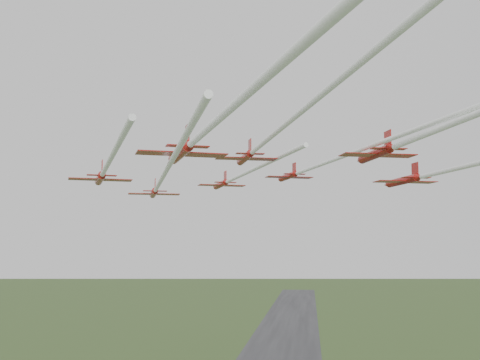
# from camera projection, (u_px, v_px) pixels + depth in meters

# --- Properties ---
(runway) EXTENTS (38.00, 900.00, 0.04)m
(runway) POSITION_uv_depth(u_px,v_px,m) (281.00, 353.00, 283.14)
(runway) COLOR #2E2E30
(runway) RESTS_ON ground
(jet_lead) EXTENTS (21.01, 48.45, 2.65)m
(jet_lead) POSITION_uv_depth(u_px,v_px,m) (236.00, 178.00, 103.07)
(jet_lead) COLOR #9E1612
(jet_row2_left) EXTENTS (23.44, 66.05, 2.45)m
(jet_row2_left) POSITION_uv_depth(u_px,v_px,m) (161.00, 179.00, 77.57)
(jet_row2_left) COLOR #9E1612
(jet_row2_right) EXTENTS (24.12, 58.97, 2.36)m
(jet_row2_right) POSITION_uv_depth(u_px,v_px,m) (327.00, 162.00, 84.77)
(jet_row2_right) COLOR #9E1612
(jet_row3_left) EXTENTS (19.11, 40.81, 2.42)m
(jet_row3_left) POSITION_uv_depth(u_px,v_px,m) (105.00, 169.00, 69.43)
(jet_row3_left) COLOR #9E1612
(jet_row3_mid) EXTENTS (20.28, 59.77, 2.44)m
(jet_row3_mid) POSITION_uv_depth(u_px,v_px,m) (273.00, 135.00, 64.60)
(jet_row3_mid) COLOR #9E1612
(jet_row3_right) EXTENTS (21.98, 57.79, 2.69)m
(jet_row3_right) POSITION_uv_depth(u_px,v_px,m) (462.00, 167.00, 72.59)
(jet_row3_right) COLOR #9E1612
(jet_row4_left) EXTENTS (25.68, 57.57, 2.86)m
(jet_row4_left) POSITION_uv_depth(u_px,v_px,m) (212.00, 125.00, 49.72)
(jet_row4_left) COLOR #9E1612
(jet_row4_right) EXTENTS (15.91, 44.59, 2.72)m
(jet_row4_right) POSITION_uv_depth(u_px,v_px,m) (410.00, 141.00, 63.58)
(jet_row4_right) COLOR #9E1612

